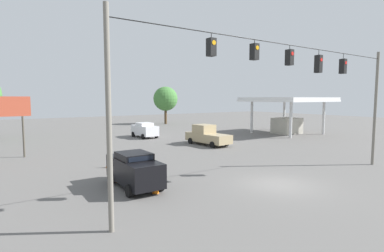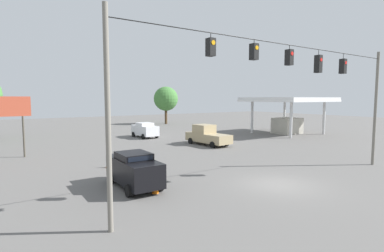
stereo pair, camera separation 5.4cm
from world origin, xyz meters
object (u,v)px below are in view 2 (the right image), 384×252
object	(u,v)px
traffic_cone_fourth	(108,163)
sedan_black_parked_shoulder	(134,169)
sedan_white_oncoming_deep	(145,130)
traffic_cone_third	(120,168)
pickup_truck_tan_oncoming_far	(207,136)
traffic_cone_second	(137,176)
tree_horizon_left	(166,99)
traffic_cone_nearest	(155,187)
roadside_billboard	(1,112)
gas_station	(288,107)
overhead_signal_span	(290,88)

from	to	relation	value
traffic_cone_fourth	sedan_black_parked_shoulder	bearing A→B (deg)	86.06
sedan_white_oncoming_deep	traffic_cone_third	world-z (taller)	sedan_white_oncoming_deep
pickup_truck_tan_oncoming_far	traffic_cone_third	bearing A→B (deg)	28.65
traffic_cone_second	tree_horizon_left	bearing A→B (deg)	-121.74
traffic_cone_nearest	traffic_cone_second	bearing A→B (deg)	-92.28
traffic_cone_third	roadside_billboard	size ratio (longest dim) A/B	0.14
roadside_billboard	tree_horizon_left	size ratio (longest dim) A/B	0.71
traffic_cone_third	gas_station	world-z (taller)	gas_station
traffic_cone_second	overhead_signal_span	bearing A→B (deg)	139.91
traffic_cone_nearest	sedan_black_parked_shoulder	bearing A→B (deg)	-73.35
sedan_black_parked_shoulder	traffic_cone_third	xyz separation A→B (m)	(-0.46, -3.29, -0.66)
sedan_black_parked_shoulder	pickup_truck_tan_oncoming_far	xyz separation A→B (m)	(-12.64, -9.94, -0.04)
sedan_white_oncoming_deep	tree_horizon_left	bearing A→B (deg)	-127.04
traffic_cone_third	tree_horizon_left	bearing A→B (deg)	-123.82
traffic_cone_nearest	traffic_cone_third	distance (m)	4.89
overhead_signal_span	traffic_cone_fourth	xyz separation A→B (m)	(6.79, -10.14, -5.11)
traffic_cone_second	traffic_cone_third	bearing A→B (deg)	-87.13
traffic_cone_second	tree_horizon_left	xyz separation A→B (m)	(-21.16, -34.20, 4.46)
gas_station	tree_horizon_left	bearing A→B (deg)	-75.03
pickup_truck_tan_oncoming_far	gas_station	xyz separation A→B (m)	(-15.35, -1.73, 2.72)
pickup_truck_tan_oncoming_far	traffic_cone_second	xyz separation A→B (m)	(12.06, 9.11, -0.62)
sedan_white_oncoming_deep	traffic_cone_nearest	xyz separation A→B (m)	(9.25, 20.74, -0.62)
sedan_black_parked_shoulder	tree_horizon_left	size ratio (longest dim) A/B	0.61
sedan_white_oncoming_deep	traffic_cone_third	distance (m)	18.37
sedan_black_parked_shoulder	tree_horizon_left	distance (m)	41.41
pickup_truck_tan_oncoming_far	roadside_billboard	bearing A→B (deg)	-10.12
traffic_cone_second	traffic_cone_fourth	xyz separation A→B (m)	(0.20, -4.60, 0.00)
traffic_cone_fourth	traffic_cone_second	bearing A→B (deg)	92.53
traffic_cone_third	traffic_cone_fourth	distance (m)	2.16
traffic_cone_second	tree_horizon_left	world-z (taller)	tree_horizon_left
traffic_cone_nearest	roadside_billboard	world-z (taller)	roadside_billboard
gas_station	traffic_cone_nearest	bearing A→B (deg)	25.77
sedan_black_parked_shoulder	sedan_white_oncoming_deep	xyz separation A→B (m)	(-9.73, -19.13, -0.05)
sedan_white_oncoming_deep	traffic_cone_fourth	distance (m)	16.59
overhead_signal_span	pickup_truck_tan_oncoming_far	size ratio (longest dim) A/B	3.62
sedan_white_oncoming_deep	traffic_cone_fourth	world-z (taller)	sedan_white_oncoming_deep
gas_station	roadside_billboard	bearing A→B (deg)	-2.61
traffic_cone_second	roadside_billboard	xyz separation A→B (m)	(6.21, -12.37, 3.47)
traffic_cone_fourth	tree_horizon_left	world-z (taller)	tree_horizon_left
overhead_signal_span	tree_horizon_left	xyz separation A→B (m)	(-14.57, -39.75, -0.65)
overhead_signal_span	roadside_billboard	bearing A→B (deg)	-54.45
sedan_white_oncoming_deep	gas_station	size ratio (longest dim) A/B	0.42
traffic_cone_fourth	gas_station	size ratio (longest dim) A/B	0.07
roadside_billboard	tree_horizon_left	distance (m)	35.03
traffic_cone_third	tree_horizon_left	size ratio (longest dim) A/B	0.10
traffic_cone_fourth	roadside_billboard	xyz separation A→B (m)	(6.01, -7.76, 3.47)
pickup_truck_tan_oncoming_far	sedan_black_parked_shoulder	bearing A→B (deg)	38.20
pickup_truck_tan_oncoming_far	roadside_billboard	size ratio (longest dim) A/B	1.09
sedan_black_parked_shoulder	traffic_cone_nearest	world-z (taller)	sedan_black_parked_shoulder
traffic_cone_nearest	traffic_cone_fourth	size ratio (longest dim) A/B	1.00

